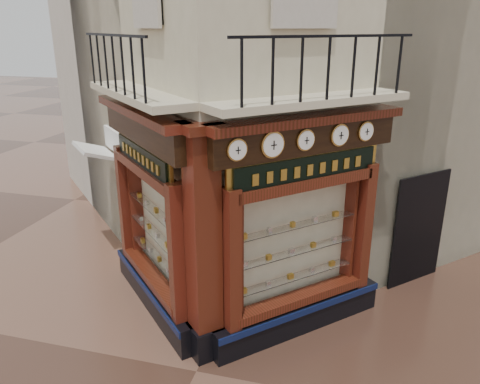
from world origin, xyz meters
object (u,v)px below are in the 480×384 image
(clock_c, at_px, (305,140))
(signboard_left, at_px, (142,157))
(clock_e, at_px, (366,131))
(awning, at_px, (106,252))
(signboard_right, at_px, (307,169))
(corner_pilaster, at_px, (203,250))
(clock_d, at_px, (340,135))
(clock_b, at_px, (273,145))
(clock_a, at_px, (237,150))

(clock_c, distance_m, signboard_left, 2.94)
(clock_e, height_order, awning, clock_e)
(signboard_left, height_order, signboard_right, signboard_right)
(corner_pilaster, distance_m, clock_d, 2.87)
(clock_b, relative_size, clock_c, 1.20)
(clock_b, bearing_deg, clock_c, 0.00)
(corner_pilaster, distance_m, clock_b, 1.99)
(clock_b, height_order, clock_d, clock_b)
(clock_e, bearing_deg, awning, 123.61)
(awning, bearing_deg, clock_a, -170.21)
(clock_e, bearing_deg, clock_a, 180.00)
(corner_pilaster, height_order, signboard_right, corner_pilaster)
(clock_c, relative_size, awning, 0.27)
(corner_pilaster, distance_m, awning, 5.04)
(clock_a, bearing_deg, awning, 99.79)
(corner_pilaster, relative_size, signboard_right, 1.84)
(corner_pilaster, height_order, signboard_left, corner_pilaster)
(signboard_right, bearing_deg, clock_e, -5.70)
(clock_d, xyz_separation_m, clock_e, (0.40, 0.40, 0.00))
(clock_a, height_order, clock_b, clock_b)
(clock_c, height_order, signboard_left, clock_c)
(clock_b, distance_m, clock_d, 1.31)
(clock_b, bearing_deg, clock_a, -180.00)
(clock_e, xyz_separation_m, signboard_left, (-3.78, -0.70, -0.52))
(clock_b, relative_size, signboard_right, 0.19)
(clock_e, distance_m, signboard_right, 1.23)
(clock_e, height_order, signboard_left, clock_e)
(corner_pilaster, xyz_separation_m, signboard_left, (-1.46, 1.01, 1.15))
(clock_b, distance_m, signboard_left, 2.59)
(awning, bearing_deg, corner_pilaster, -173.83)
(clock_c, distance_m, clock_d, 0.69)
(corner_pilaster, height_order, clock_b, corner_pilaster)
(awning, bearing_deg, clock_e, -146.39)
(corner_pilaster, xyz_separation_m, clock_a, (0.56, -0.04, 1.67))
(clock_b, xyz_separation_m, clock_c, (0.43, 0.43, -0.00))
(clock_a, distance_m, awning, 6.27)
(clock_a, height_order, clock_e, clock_e)
(corner_pilaster, relative_size, clock_d, 10.73)
(clock_d, xyz_separation_m, signboard_right, (-0.46, -0.30, -0.52))
(clock_a, xyz_separation_m, clock_c, (0.86, 0.86, -0.00))
(corner_pilaster, bearing_deg, signboard_left, 100.25)
(signboard_right, bearing_deg, clock_b, -171.81)
(clock_e, bearing_deg, clock_d, 180.00)
(clock_d, height_order, awning, clock_d)
(awning, relative_size, signboard_left, 0.66)
(corner_pilaster, relative_size, clock_b, 9.68)
(clock_d, bearing_deg, clock_c, -180.00)
(clock_e, distance_m, signboard_left, 3.88)
(clock_a, xyz_separation_m, clock_d, (1.35, 1.35, -0.00))
(clock_b, xyz_separation_m, clock_d, (0.92, 0.92, -0.00))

